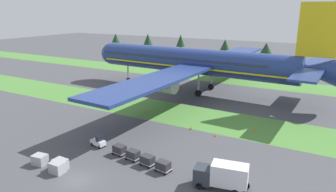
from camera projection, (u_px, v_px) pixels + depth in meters
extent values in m
plane|color=#47474C|center=(77.00, 180.00, 40.82)|extent=(400.00, 400.00, 0.00)
cube|color=#4C8438|center=(181.00, 114.00, 66.64)|extent=(320.00, 13.42, 0.01)
cube|color=#4C8438|center=(235.00, 80.00, 99.26)|extent=(320.00, 13.42, 0.01)
cylinder|color=navy|center=(191.00, 61.00, 83.83)|extent=(57.61, 9.45, 6.92)
sphere|color=navy|center=(112.00, 53.00, 98.33)|extent=(6.78, 6.78, 6.78)
cone|color=navy|center=(316.00, 71.00, 67.78)|extent=(10.07, 7.00, 6.57)
cube|color=yellow|center=(191.00, 65.00, 84.16)|extent=(56.22, 9.52, 0.36)
cube|color=#283342|center=(180.00, 57.00, 85.36)|extent=(50.63, 9.21, 0.44)
cube|color=navy|center=(156.00, 80.00, 63.67)|extent=(10.78, 38.84, 0.62)
cylinder|color=#A3A3A8|center=(165.00, 85.00, 69.71)|extent=(5.76, 4.05, 3.81)
cube|color=navy|center=(232.00, 54.00, 100.83)|extent=(10.78, 38.84, 0.62)
cylinder|color=#A3A3A8|center=(221.00, 63.00, 97.42)|extent=(5.76, 4.05, 3.81)
cube|color=navy|center=(307.00, 75.00, 60.56)|extent=(5.71, 14.20, 0.44)
cube|color=navy|center=(318.00, 62.00, 75.41)|extent=(5.71, 14.20, 0.44)
cube|color=yellow|center=(318.00, 30.00, 65.72)|extent=(8.21, 1.11, 11.76)
cylinder|color=#A3A3A8|center=(128.00, 69.00, 96.36)|extent=(0.44, 0.44, 6.84)
cylinder|color=black|center=(128.00, 79.00, 97.30)|extent=(1.22, 0.47, 1.20)
cylinder|color=#A3A3A8|center=(199.00, 81.00, 79.34)|extent=(0.44, 0.44, 6.59)
cylinder|color=black|center=(198.00, 93.00, 80.24)|extent=(1.72, 0.67, 1.70)
cylinder|color=#A3A3A8|center=(212.00, 75.00, 86.14)|extent=(0.44, 0.44, 6.59)
cylinder|color=black|center=(211.00, 87.00, 87.04)|extent=(1.72, 0.67, 1.70)
cube|color=silver|center=(98.00, 142.00, 50.88)|extent=(2.75, 1.64, 0.77)
cube|color=#283342|center=(99.00, 138.00, 50.42)|extent=(0.84, 1.18, 0.90)
cylinder|color=black|center=(92.00, 144.00, 51.08)|extent=(0.62, 0.28, 0.60)
cylinder|color=black|center=(97.00, 142.00, 51.93)|extent=(0.62, 0.28, 0.60)
cylinder|color=black|center=(99.00, 147.00, 50.03)|extent=(0.62, 0.28, 0.60)
cylinder|color=black|center=(104.00, 145.00, 50.88)|extent=(0.62, 0.28, 0.60)
cube|color=#A3A3A8|center=(120.00, 152.00, 48.00)|extent=(2.38, 1.79, 0.10)
cube|color=#2D2D33|center=(120.00, 149.00, 47.84)|extent=(2.10, 1.57, 1.10)
cylinder|color=black|center=(113.00, 153.00, 48.01)|extent=(0.41, 0.17, 0.40)
cylinder|color=black|center=(119.00, 150.00, 49.07)|extent=(0.41, 0.17, 0.40)
cylinder|color=black|center=(120.00, 156.00, 47.04)|extent=(0.41, 0.17, 0.40)
cylinder|color=black|center=(127.00, 153.00, 48.10)|extent=(0.41, 0.17, 0.40)
cube|color=#A3A3A8|center=(133.00, 157.00, 46.32)|extent=(2.38, 1.79, 0.10)
cube|color=#2D2D33|center=(133.00, 154.00, 46.16)|extent=(2.10, 1.57, 1.10)
cylinder|color=black|center=(126.00, 159.00, 46.33)|extent=(0.41, 0.17, 0.40)
cylinder|color=black|center=(132.00, 155.00, 47.39)|extent=(0.41, 0.17, 0.40)
cylinder|color=black|center=(134.00, 162.00, 45.36)|extent=(0.41, 0.17, 0.40)
cylinder|color=black|center=(140.00, 158.00, 46.42)|extent=(0.41, 0.17, 0.40)
cube|color=#A3A3A8|center=(148.00, 163.00, 44.64)|extent=(2.38, 1.79, 0.10)
cube|color=#2D2D33|center=(148.00, 159.00, 44.48)|extent=(2.10, 1.57, 1.10)
cylinder|color=black|center=(140.00, 164.00, 44.65)|extent=(0.41, 0.17, 0.40)
cylinder|color=black|center=(146.00, 161.00, 45.71)|extent=(0.41, 0.17, 0.40)
cylinder|color=black|center=(149.00, 168.00, 43.68)|extent=(0.41, 0.17, 0.40)
cylinder|color=black|center=(155.00, 164.00, 44.74)|extent=(0.41, 0.17, 0.40)
cube|color=#A3A3A8|center=(163.00, 169.00, 42.96)|extent=(2.38, 1.79, 0.10)
cube|color=#2D2D33|center=(163.00, 165.00, 42.80)|extent=(2.10, 1.57, 1.10)
cylinder|color=black|center=(156.00, 170.00, 42.97)|extent=(0.41, 0.17, 0.40)
cylinder|color=black|center=(162.00, 166.00, 44.03)|extent=(0.41, 0.17, 0.40)
cylinder|color=black|center=(165.00, 174.00, 42.00)|extent=(0.41, 0.17, 0.40)
cylinder|color=black|center=(171.00, 170.00, 43.06)|extent=(0.41, 0.17, 0.40)
cube|color=#2D333D|center=(203.00, 175.00, 39.21)|extent=(2.56, 2.65, 2.20)
cube|color=#283342|center=(195.00, 170.00, 39.42)|extent=(0.44, 2.05, 0.97)
cube|color=silver|center=(230.00, 175.00, 37.99)|extent=(4.83, 3.04, 2.80)
cylinder|color=black|center=(199.00, 186.00, 38.67)|extent=(1.00, 0.46, 0.96)
cylinder|color=black|center=(203.00, 178.00, 40.49)|extent=(1.00, 0.46, 0.96)
cylinder|color=black|center=(237.00, 184.00, 39.07)|extent=(1.00, 0.46, 0.96)
cylinder|color=black|center=(246.00, 186.00, 38.72)|extent=(1.00, 0.46, 0.96)
cylinder|color=black|center=(211.00, 176.00, 40.96)|extent=(0.18, 0.18, 0.85)
cylinder|color=black|center=(212.00, 177.00, 40.75)|extent=(0.18, 0.18, 0.85)
cylinder|color=orange|center=(212.00, 172.00, 40.65)|extent=(0.36, 0.36, 0.62)
sphere|color=tan|center=(212.00, 169.00, 40.53)|extent=(0.24, 0.24, 0.24)
cylinder|color=orange|center=(212.00, 171.00, 40.88)|extent=(0.10, 0.10, 0.58)
cylinder|color=orange|center=(212.00, 173.00, 40.44)|extent=(0.10, 0.10, 0.58)
cube|color=#A3A3A8|center=(60.00, 164.00, 43.49)|extent=(2.03, 1.64, 1.51)
cube|color=#A3A3A8|center=(40.00, 160.00, 44.86)|extent=(2.18, 1.84, 1.51)
cube|color=#A3A3A8|center=(57.00, 168.00, 42.56)|extent=(2.01, 1.61, 1.57)
cone|color=orange|center=(255.00, 130.00, 56.96)|extent=(0.44, 0.44, 0.68)
cone|color=orange|center=(215.00, 135.00, 54.77)|extent=(0.44, 0.44, 0.51)
cone|color=orange|center=(146.00, 111.00, 67.64)|extent=(0.44, 0.44, 0.68)
cone|color=orange|center=(191.00, 128.00, 58.12)|extent=(0.44, 0.44, 0.62)
cylinder|color=#4C3823|center=(116.00, 46.00, 176.59)|extent=(0.70, 0.70, 3.66)
cone|color=#1E4223|center=(116.00, 38.00, 175.38)|extent=(4.87, 4.87, 5.23)
cylinder|color=#4C3823|center=(148.00, 48.00, 167.48)|extent=(0.70, 0.70, 3.10)
cone|color=#1E4223|center=(148.00, 40.00, 166.18)|extent=(5.40, 5.40, 6.42)
cylinder|color=#4C3823|center=(181.00, 50.00, 158.07)|extent=(0.70, 0.70, 3.71)
cone|color=#1E4223|center=(181.00, 40.00, 156.71)|extent=(4.63, 4.63, 6.22)
cylinder|color=#4C3823|center=(225.00, 54.00, 148.11)|extent=(0.70, 0.70, 2.71)
cone|color=#1E4223|center=(225.00, 45.00, 146.96)|extent=(5.18, 5.18, 5.69)
cylinder|color=#4C3823|center=(265.00, 58.00, 134.85)|extent=(0.70, 0.70, 2.88)
cone|color=#1E4223|center=(266.00, 49.00, 133.74)|extent=(5.86, 5.86, 5.20)
cylinder|color=#4C3823|center=(317.00, 61.00, 125.34)|extent=(0.70, 0.70, 3.66)
cone|color=#1E4223|center=(319.00, 47.00, 123.77)|extent=(6.31, 6.31, 7.80)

